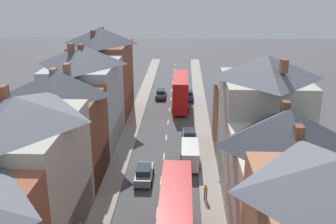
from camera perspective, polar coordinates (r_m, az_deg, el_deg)
name	(u,v)px	position (r m, az deg, el deg)	size (l,w,h in m)	color
pavement_left	(131,131)	(55.56, -5.43, -2.76)	(2.20, 104.00, 0.14)	gray
pavement_right	(203,132)	(55.14, 5.15, -2.92)	(2.20, 104.00, 0.14)	gray
centre_line_dashes	(166,137)	(53.29, -0.26, -3.71)	(0.14, 97.80, 0.01)	silver
terrace_row_left	(50,139)	(38.46, -16.76, -3.82)	(8.00, 63.40, 13.57)	#ADB2B7
terrace_row_right	(290,188)	(30.73, 17.29, -10.47)	(8.00, 48.80, 13.63)	#A36042
double_decker_bus_lead	(176,219)	(31.41, 1.13, -15.21)	(2.74, 10.80, 5.30)	#B70F0F
double_decker_bus_mid_street	(181,91)	(64.73, 1.85, 3.01)	(2.74, 10.80, 5.30)	red
car_near_silver	(188,95)	(69.79, 2.95, 2.48)	(1.90, 4.28, 1.68)	navy
car_parked_left_a	(189,136)	(51.71, 3.12, -3.44)	(1.90, 4.35, 1.71)	#236093
car_parked_right_a	(161,94)	(70.73, -1.03, 2.69)	(1.90, 4.45, 1.57)	#4C515B
car_mid_black	(144,173)	(42.10, -3.49, -8.89)	(1.90, 4.46, 1.70)	gray
delivery_van	(190,154)	(45.21, 3.22, -6.16)	(2.20, 5.20, 2.41)	silver
pedestrian_mid_right	(206,191)	(38.59, 5.48, -11.40)	(0.36, 0.22, 1.61)	brown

